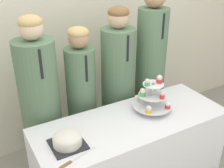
# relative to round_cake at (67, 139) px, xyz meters

# --- Properties ---
(wall_back) EXTENTS (9.00, 0.06, 2.70)m
(wall_back) POSITION_rel_round_cake_xyz_m (0.53, 1.10, 0.55)
(wall_back) COLOR beige
(wall_back) RESTS_ON ground_plane
(table) EXTENTS (1.51, 0.58, 0.75)m
(table) POSITION_rel_round_cake_xyz_m (0.53, 0.04, -0.42)
(table) COLOR white
(table) RESTS_ON ground_plane
(round_cake) EXTENTS (0.22, 0.22, 0.10)m
(round_cake) POSITION_rel_round_cake_xyz_m (0.00, 0.00, 0.00)
(round_cake) COLOR #232328
(round_cake) RESTS_ON table
(cake_knife) EXTENTS (0.27, 0.09, 0.01)m
(cake_knife) POSITION_rel_round_cake_xyz_m (-0.03, -0.16, -0.04)
(cake_knife) COLOR silver
(cake_knife) RESTS_ON table
(cupcake_stand) EXTENTS (0.31, 0.31, 0.30)m
(cupcake_stand) POSITION_rel_round_cake_xyz_m (0.75, 0.08, 0.08)
(cupcake_stand) COLOR silver
(cupcake_stand) RESTS_ON table
(student_0) EXTENTS (0.32, 0.32, 1.51)m
(student_0) POSITION_rel_round_cake_xyz_m (-0.02, 0.53, -0.09)
(student_0) COLOR #567556
(student_0) RESTS_ON ground_plane
(student_1) EXTENTS (0.25, 0.26, 1.38)m
(student_1) POSITION_rel_round_cake_xyz_m (0.34, 0.53, -0.13)
(student_1) COLOR #567556
(student_1) RESTS_ON ground_plane
(student_2) EXTENTS (0.30, 0.31, 1.50)m
(student_2) POSITION_rel_round_cake_xyz_m (0.70, 0.53, -0.09)
(student_2) COLOR #567556
(student_2) RESTS_ON ground_plane
(student_3) EXTENTS (0.28, 0.29, 1.66)m
(student_3) POSITION_rel_round_cake_xyz_m (1.06, 0.53, 0.01)
(student_3) COLOR #567556
(student_3) RESTS_ON ground_plane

